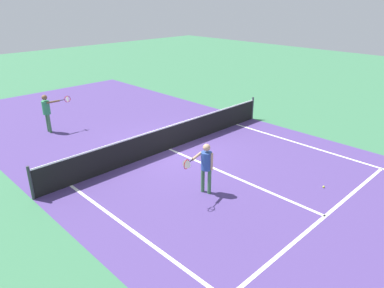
{
  "coord_description": "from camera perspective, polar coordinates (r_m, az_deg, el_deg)",
  "views": [
    {
      "loc": [
        -8.34,
        -9.75,
        5.54
      ],
      "look_at": [
        -0.69,
        -1.96,
        1.0
      ],
      "focal_mm": 33.67,
      "sensor_mm": 36.0,
      "label": 1
    }
  ],
  "objects": [
    {
      "name": "line_service_near",
      "position": [
        10.55,
        20.35,
        -10.66
      ],
      "size": [
        8.22,
        0.1,
        0.01
      ],
      "primitive_type": "cube",
      "color": "white",
      "rests_on": "ground_plane"
    },
    {
      "name": "player_far",
      "position": [
        16.58,
        -21.99,
        5.15
      ],
      "size": [
        1.2,
        0.54,
        1.66
      ],
      "color": "#3F7247",
      "rests_on": "ground_plane"
    },
    {
      "name": "line_center_service",
      "position": [
        11.96,
        6.58,
        -5.16
      ],
      "size": [
        0.1,
        6.4,
        0.01
      ],
      "primitive_type": "cube",
      "color": "white",
      "rests_on": "ground_plane"
    },
    {
      "name": "line_sideline_left",
      "position": [
        7.93,
        2.74,
        -21.69
      ],
      "size": [
        0.1,
        11.89,
        0.01
      ],
      "primitive_type": "cube",
      "color": "white",
      "rests_on": "ground_plane"
    },
    {
      "name": "player_near",
      "position": [
        10.52,
        2.2,
        -3.1
      ],
      "size": [
        1.19,
        0.42,
        1.59
      ],
      "color": "#3F7247",
      "rests_on": "ground_plane"
    },
    {
      "name": "court_surface_inbounds",
      "position": [
        13.97,
        -3.6,
        -0.82
      ],
      "size": [
        10.62,
        24.4,
        0.0
      ],
      "primitive_type": "cube",
      "color": "#4C387A",
      "rests_on": "ground_plane"
    },
    {
      "name": "ground_plane",
      "position": [
        13.97,
        -3.6,
        -0.83
      ],
      "size": [
        60.0,
        60.0,
        0.0
      ],
      "primitive_type": "plane",
      "color": "#38724C"
    },
    {
      "name": "tennis_ball_mid_court",
      "position": [
        11.94,
        20.12,
        -6.38
      ],
      "size": [
        0.07,
        0.07,
        0.07
      ],
      "primitive_type": "sphere",
      "color": "#CCE033",
      "rests_on": "ground_plane"
    },
    {
      "name": "net",
      "position": [
        13.78,
        -3.65,
        1.05
      ],
      "size": [
        10.63,
        0.09,
        1.07
      ],
      "color": "#33383D",
      "rests_on": "ground_plane"
    },
    {
      "name": "line_sideline_right",
      "position": [
        14.14,
        26.13,
        -2.92
      ],
      "size": [
        0.1,
        11.89,
        0.01
      ],
      "primitive_type": "cube",
      "color": "white",
      "rests_on": "ground_plane"
    }
  ]
}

